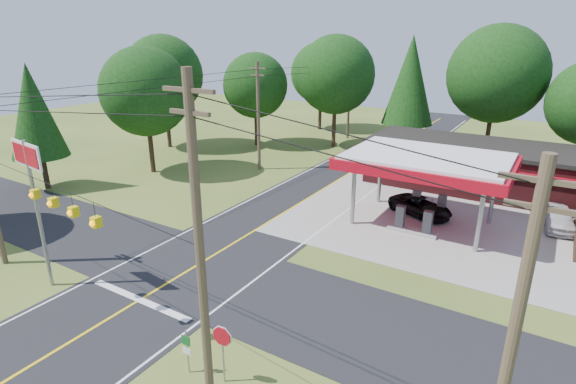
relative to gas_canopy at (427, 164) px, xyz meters
The scene contains 17 objects.
ground 16.38m from the gas_canopy, 124.70° to the right, with size 120.00×120.00×0.00m, color #435D20.
main_highway 16.37m from the gas_canopy, 124.70° to the right, with size 8.00×120.00×0.02m, color black.
cross_road 16.37m from the gas_canopy, 124.70° to the right, with size 70.00×7.00×0.02m, color black.
lane_center_yellow 16.37m from the gas_canopy, 124.70° to the right, with size 0.15×110.00×0.00m, color yellow.
gas_canopy is the anchor object (origin of this frame).
convenience_store 10.31m from the gas_canopy, 84.28° to the left, with size 16.40×7.55×3.80m.
utility_pole_near_right 20.13m from the gas_canopy, 94.29° to the right, with size 1.80×0.30×11.50m.
utility_pole_far_left 17.74m from the gas_canopy, 163.61° to the left, with size 1.80×0.30×10.00m.
utility_pole_right_b 19.80m from the gas_canopy, 69.27° to the right, with size 1.80×0.30×10.00m.
utility_pole_north 26.92m from the gas_canopy, 125.17° to the left, with size 0.30×0.30×9.50m.
overhead_beacons 21.56m from the gas_canopy, 117.76° to the right, with size 17.04×2.04×1.03m.
treeline_backdrop 14.09m from the gas_canopy, 126.61° to the left, with size 70.27×51.59×13.30m.
suv_car 3.95m from the gas_canopy, 108.43° to the left, with size 4.64×4.64×1.29m, color black.
sedan_car 9.61m from the gas_canopy, 26.57° to the left, with size 4.35×4.35×1.48m, color silver.
big_stop_sign 22.86m from the gas_canopy, 127.86° to the right, with size 2.83×0.47×7.67m.
octagonal_stop_sign 18.94m from the gas_canopy, 96.11° to the right, with size 0.85×0.13×2.45m.
route_sign_post 19.59m from the gas_canopy, 100.34° to the right, with size 0.39×0.09×1.92m.
Camera 1 is at (16.10, -15.92, 12.31)m, focal length 28.00 mm.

